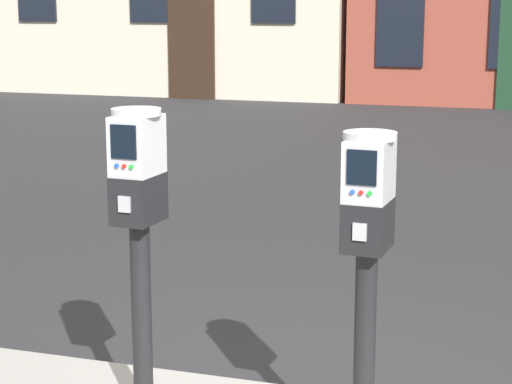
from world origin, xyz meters
TOP-DOWN VIEW (x-y plane):
  - parking_meter_near_kerb at (-0.70, -0.32)m, footprint 0.23×0.26m
  - parking_meter_twin_adjacent at (0.31, -0.32)m, footprint 0.23×0.26m

SIDE VIEW (x-z plane):
  - parking_meter_twin_adjacent at x=0.31m, z-range 0.40..1.76m
  - parking_meter_near_kerb at x=-0.70m, z-range 0.41..1.82m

